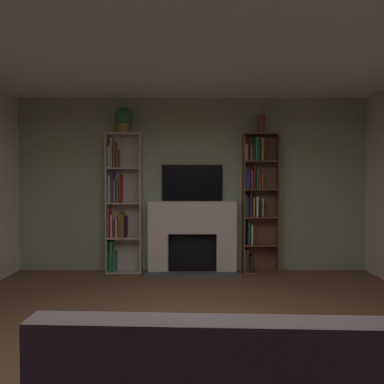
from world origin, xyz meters
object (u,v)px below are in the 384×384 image
Objects in this scene: bookshelf_right at (256,199)px; potted_plant at (123,119)px; vase_with_flowers at (261,123)px; coffee_table at (237,368)px; bookshelf_left at (120,205)px; tv at (192,183)px; fireplace at (192,234)px.

potted_plant reaches higher than bookshelf_right.
vase_with_flowers is 0.56× the size of coffee_table.
tv is at bearing 3.25° from bookshelf_left.
bookshelf_right is at bearing 1.34° from potted_plant.
tv is at bearing 93.93° from coffee_table.
bookshelf_right is at bearing -0.10° from bookshelf_left.
potted_plant is 2.20m from vase_with_flowers.
vase_with_flowers is 4.35m from coffee_table.
potted_plant reaches higher than tv.
bookshelf_right is at bearing -3.84° from tv.
tv is 2.06× the size of vase_with_flowers.
bookshelf_right is (2.20, -0.00, 0.10)m from bookshelf_left.
potted_plant is (0.06, -0.05, 1.38)m from bookshelf_left.
potted_plant reaches higher than fireplace.
fireplace is 0.68× the size of bookshelf_right.
fireplace is 3.75× the size of potted_plant.
fireplace is at bearing -90.00° from tv.
coffee_table is (0.27, -3.78, -0.26)m from fireplace.
fireplace is 2.15m from potted_plant.
fireplace is 1.19m from bookshelf_right.
tv is 0.44× the size of bookshelf_right.
vase_with_flowers is at bearing -41.11° from bookshelf_right.
tv is 2.43× the size of potted_plant.
coffee_table is at bearing -85.98° from fireplace.
bookshelf_right is 5.53× the size of potted_plant.
coffee_table is at bearing -69.43° from bookshelf_left.
bookshelf_right reaches higher than tv.
bookshelf_left is 4.69× the size of vase_with_flowers.
bookshelf_left is at bearing -176.75° from tv.
bookshelf_right is at bearing 1.24° from fireplace.
bookshelf_left is 2.21m from bookshelf_right.
bookshelf_left and bookshelf_right have the same top height.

